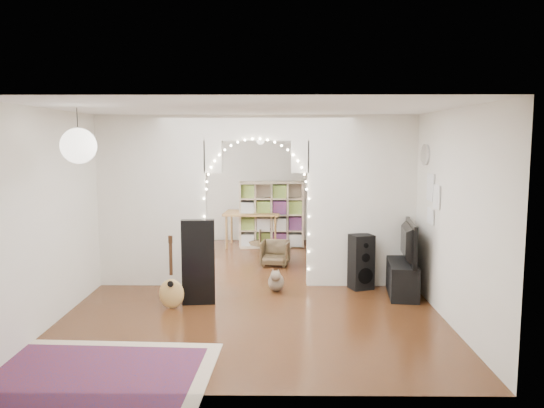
{
  "coord_description": "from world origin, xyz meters",
  "views": [
    {
      "loc": [
        0.33,
        -8.33,
        2.33
      ],
      "look_at": [
        0.24,
        0.3,
        1.27
      ],
      "focal_mm": 35.0,
      "sensor_mm": 36.0,
      "label": 1
    }
  ],
  "objects_px": {
    "dining_table": "(253,215)",
    "dining_chair_left": "(275,253)",
    "acoustic_guitar": "(171,282)",
    "floor_speaker": "(361,262)",
    "dining_chair_right": "(254,237)",
    "bookcase": "(272,214)",
    "media_console": "(402,278)"
  },
  "relations": [
    {
      "from": "acoustic_guitar",
      "to": "bookcase",
      "type": "height_order",
      "value": "bookcase"
    },
    {
      "from": "dining_chair_left",
      "to": "bookcase",
      "type": "bearing_deg",
      "value": 102.04
    },
    {
      "from": "acoustic_guitar",
      "to": "dining_chair_right",
      "type": "height_order",
      "value": "acoustic_guitar"
    },
    {
      "from": "dining_table",
      "to": "dining_chair_left",
      "type": "distance_m",
      "value": 1.87
    },
    {
      "from": "acoustic_guitar",
      "to": "dining_chair_left",
      "type": "height_order",
      "value": "acoustic_guitar"
    },
    {
      "from": "floor_speaker",
      "to": "dining_table",
      "type": "relative_size",
      "value": 0.68
    },
    {
      "from": "media_console",
      "to": "dining_chair_right",
      "type": "relative_size",
      "value": 2.13
    },
    {
      "from": "acoustic_guitar",
      "to": "dining_chair_right",
      "type": "relative_size",
      "value": 1.84
    },
    {
      "from": "dining_chair_left",
      "to": "floor_speaker",
      "type": "bearing_deg",
      "value": -39.43
    },
    {
      "from": "floor_speaker",
      "to": "bookcase",
      "type": "xyz_separation_m",
      "value": [
        -1.43,
        3.23,
        0.29
      ]
    },
    {
      "from": "bookcase",
      "to": "dining_chair_left",
      "type": "xyz_separation_m",
      "value": [
        0.09,
        -1.7,
        -0.48
      ]
    },
    {
      "from": "acoustic_guitar",
      "to": "media_console",
      "type": "xyz_separation_m",
      "value": [
        3.33,
        0.7,
        -0.13
      ]
    },
    {
      "from": "media_console",
      "to": "dining_chair_left",
      "type": "xyz_separation_m",
      "value": [
        -1.91,
        1.84,
        -0.02
      ]
    },
    {
      "from": "acoustic_guitar",
      "to": "dining_table",
      "type": "distance_m",
      "value": 4.39
    },
    {
      "from": "dining_table",
      "to": "dining_chair_left",
      "type": "xyz_separation_m",
      "value": [
        0.5,
        -1.75,
        -0.45
      ]
    },
    {
      "from": "dining_chair_right",
      "to": "acoustic_guitar",
      "type": "bearing_deg",
      "value": -84.77
    },
    {
      "from": "media_console",
      "to": "dining_table",
      "type": "relative_size",
      "value": 0.79
    },
    {
      "from": "bookcase",
      "to": "acoustic_guitar",
      "type": "bearing_deg",
      "value": -115.41
    },
    {
      "from": "dining_chair_left",
      "to": "dining_chair_right",
      "type": "distance_m",
      "value": 1.81
    },
    {
      "from": "acoustic_guitar",
      "to": "floor_speaker",
      "type": "distance_m",
      "value": 2.94
    },
    {
      "from": "floor_speaker",
      "to": "bookcase",
      "type": "bearing_deg",
      "value": 94.59
    },
    {
      "from": "acoustic_guitar",
      "to": "bookcase",
      "type": "distance_m",
      "value": 4.45
    },
    {
      "from": "media_console",
      "to": "acoustic_guitar",
      "type": "bearing_deg",
      "value": -161.3
    },
    {
      "from": "acoustic_guitar",
      "to": "floor_speaker",
      "type": "xyz_separation_m",
      "value": [
        2.76,
        1.01,
        0.05
      ]
    },
    {
      "from": "media_console",
      "to": "floor_speaker",
      "type": "bearing_deg",
      "value": 158.23
    },
    {
      "from": "bookcase",
      "to": "dining_table",
      "type": "xyz_separation_m",
      "value": [
        -0.41,
        0.05,
        -0.03
      ]
    },
    {
      "from": "dining_table",
      "to": "dining_chair_left",
      "type": "bearing_deg",
      "value": -69.53
    },
    {
      "from": "dining_chair_left",
      "to": "dining_chair_right",
      "type": "bearing_deg",
      "value": 114.33
    },
    {
      "from": "dining_chair_left",
      "to": "dining_chair_right",
      "type": "relative_size",
      "value": 1.08
    },
    {
      "from": "bookcase",
      "to": "dining_chair_right",
      "type": "relative_size",
      "value": 3.02
    },
    {
      "from": "acoustic_guitar",
      "to": "media_console",
      "type": "distance_m",
      "value": 3.4
    },
    {
      "from": "floor_speaker",
      "to": "bookcase",
      "type": "relative_size",
      "value": 0.6
    }
  ]
}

